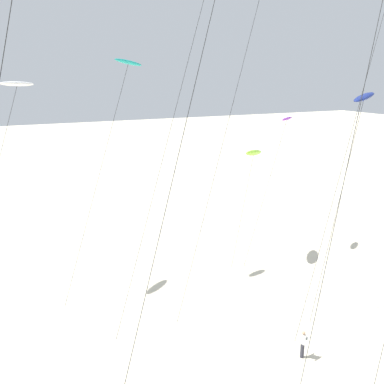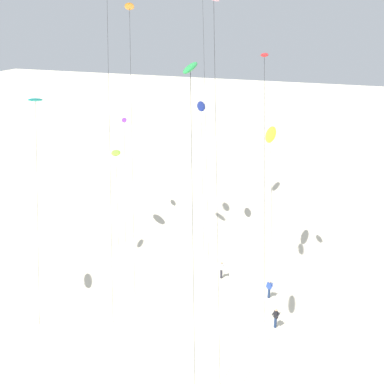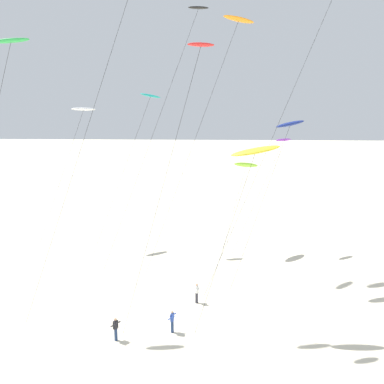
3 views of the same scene
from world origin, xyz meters
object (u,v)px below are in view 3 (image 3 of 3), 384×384
object	(u,v)px
kite_white	(83,110)
kite_red	(199,52)
kite_black	(197,13)
kite_lime	(246,165)
kite_flyer_furthest	(197,293)
kite_flyer_nearest	(116,328)
kite_yellow	(255,152)
kite_flyer_middle	(172,321)
kite_teal	(149,98)
kite_navy	(290,125)
kite_orange	(238,22)
kite_purple	(283,142)
kite_green	(10,45)

from	to	relation	value
kite_white	kite_red	bearing A→B (deg)	-54.12
kite_black	kite_lime	bearing A→B (deg)	30.24
kite_flyer_furthest	kite_flyer_nearest	bearing A→B (deg)	-132.21
kite_yellow	kite_flyer_middle	world-z (taller)	kite_yellow
kite_teal	kite_navy	bearing A→B (deg)	-35.60
kite_flyer_nearest	kite_flyer_furthest	size ratio (longest dim) A/B	1.00
kite_orange	kite_purple	size ratio (longest dim) A/B	1.96
kite_red	kite_white	xyz separation A→B (m)	(-12.80, 17.69, -4.48)
kite_orange	kite_lime	size ratio (longest dim) A/B	2.38
kite_black	kite_flyer_nearest	distance (m)	28.06
kite_yellow	kite_flyer_nearest	distance (m)	15.32
kite_navy	kite_flyer_nearest	bearing A→B (deg)	-140.92
kite_lime	kite_orange	bearing A→B (deg)	-114.32
kite_black	kite_red	bearing A→B (deg)	-87.53
kite_green	kite_navy	distance (m)	22.19
kite_green	kite_black	bearing A→B (deg)	42.65
kite_navy	kite_flyer_middle	bearing A→B (deg)	-134.70
kite_flyer_middle	kite_lime	bearing A→B (deg)	70.11
kite_teal	kite_yellow	bearing A→B (deg)	-60.94
kite_black	kite_yellow	xyz separation A→B (m)	(4.39, -12.80, -10.95)
kite_red	kite_flyer_middle	size ratio (longest dim) A/B	11.88
kite_lime	kite_teal	bearing A→B (deg)	173.64
kite_navy	kite_flyer_middle	size ratio (longest dim) A/B	8.64
kite_teal	kite_navy	xyz separation A→B (m)	(12.93, -9.26, -2.03)
kite_black	kite_flyer_furthest	distance (m)	24.74
kite_yellow	kite_flyer_middle	size ratio (longest dim) A/B	7.95
kite_red	kite_lime	distance (m)	19.04
kite_white	kite_flyer_furthest	distance (m)	23.89
kite_purple	kite_green	distance (m)	27.55
kite_teal	kite_green	bearing A→B (deg)	-115.76
kite_orange	kite_green	xyz separation A→B (m)	(-16.23, -11.49, -3.01)
kite_red	kite_lime	bearing A→B (deg)	73.84
kite_red	kite_navy	distance (m)	11.75
kite_orange	kite_black	size ratio (longest dim) A/B	0.97
kite_lime	kite_purple	bearing A→B (deg)	13.20
kite_green	kite_flyer_nearest	xyz separation A→B (m)	(7.52, -4.17, -18.86)
kite_green	kite_navy	bearing A→B (deg)	17.21
kite_orange	kite_flyer_furthest	bearing A→B (deg)	-109.00
kite_green	kite_navy	xyz separation A→B (m)	(20.46, 6.34, -5.82)
kite_teal	kite_yellow	distance (m)	19.58
kite_green	kite_flyer_furthest	world-z (taller)	kite_green
kite_red	kite_flyer_middle	bearing A→B (deg)	-134.23
kite_green	kite_orange	bearing A→B (deg)	35.31
kite_red	kite_teal	xyz separation A→B (m)	(-5.53, 16.71, -3.23)
kite_black	kite_navy	bearing A→B (deg)	-33.12
kite_red	kite_teal	size ratio (longest dim) A/B	1.19
kite_purple	kite_green	bearing A→B (deg)	-144.28
kite_teal	kite_white	bearing A→B (deg)	172.29
kite_flyer_furthest	kite_black	bearing A→B (deg)	92.05
kite_white	kite_green	size ratio (longest dim) A/B	0.74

